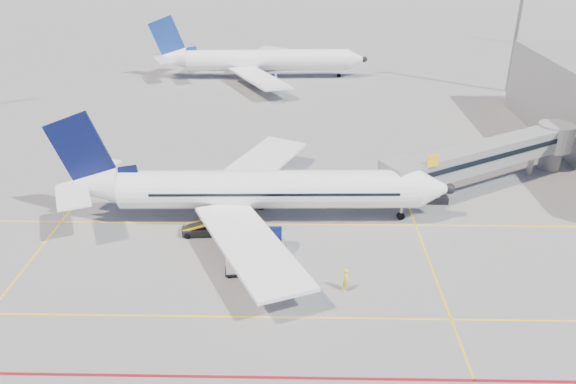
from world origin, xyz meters
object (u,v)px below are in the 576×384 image
object	(u,v)px
main_aircraft	(253,190)
cargo_dolly	(244,263)
belt_loader	(206,229)
baggage_tug	(275,277)
ramp_worker	(346,280)
second_aircraft	(258,61)

from	to	relation	value
main_aircraft	cargo_dolly	world-z (taller)	main_aircraft
belt_loader	baggage_tug	bearing A→B (deg)	-53.82
ramp_worker	main_aircraft	bearing A→B (deg)	45.62
second_aircraft	ramp_worker	world-z (taller)	second_aircraft
ramp_worker	second_aircraft	bearing A→B (deg)	19.71
second_aircraft	baggage_tug	size ratio (longest dim) A/B	16.13
cargo_dolly	belt_loader	world-z (taller)	belt_loader
cargo_dolly	ramp_worker	world-z (taller)	ramp_worker
second_aircraft	cargo_dolly	distance (m)	63.43
second_aircraft	belt_loader	xyz separation A→B (m)	(-1.02, -57.07, -2.62)
baggage_tug	ramp_worker	world-z (taller)	ramp_worker
main_aircraft	cargo_dolly	size ratio (longest dim) A/B	11.52
main_aircraft	belt_loader	world-z (taller)	main_aircraft
main_aircraft	baggage_tug	world-z (taller)	main_aircraft
baggage_tug	belt_loader	world-z (taller)	belt_loader
main_aircraft	belt_loader	size ratio (longest dim) A/B	6.51
ramp_worker	cargo_dolly	bearing A→B (deg)	84.91
baggage_tug	ramp_worker	xyz separation A→B (m)	(5.52, -0.65, 0.22)
second_aircraft	ramp_worker	xyz separation A→B (m)	(11.19, -65.51, -2.26)
second_aircraft	cargo_dolly	world-z (taller)	second_aircraft
baggage_tug	cargo_dolly	size ratio (longest dim) A/B	0.74
ramp_worker	belt_loader	bearing A→B (deg)	65.37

